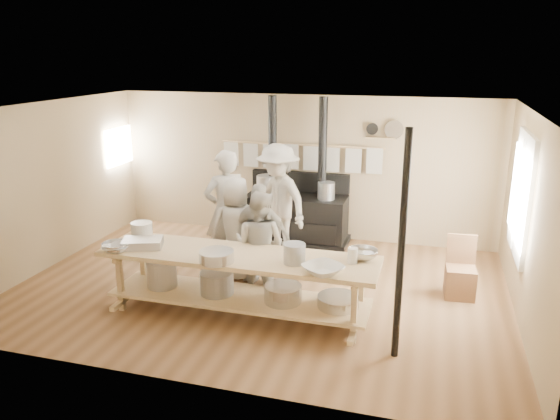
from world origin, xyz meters
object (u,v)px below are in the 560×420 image
(cook_by_window, at_px, (278,200))
(cook_right, at_px, (260,235))
(cook_left, at_px, (259,245))
(stove, at_px, (296,213))
(cook_center, at_px, (236,229))
(cook_far_left, at_px, (226,211))
(prep_table, at_px, (238,278))
(chair, at_px, (460,279))
(roasting_pan, at_px, (142,243))

(cook_by_window, bearing_deg, cook_right, -53.84)
(cook_left, height_order, cook_by_window, cook_by_window)
(stove, distance_m, cook_center, 1.98)
(stove, relative_size, cook_center, 1.64)
(cook_far_left, xyz_separation_m, cook_left, (0.82, -0.84, -0.19))
(prep_table, bearing_deg, chair, 26.54)
(prep_table, xyz_separation_m, cook_center, (-0.42, 1.11, 0.27))
(cook_right, relative_size, cook_by_window, 0.81)
(cook_far_left, distance_m, cook_right, 0.83)
(stove, bearing_deg, cook_far_left, -114.62)
(cook_center, relative_size, roasting_pan, 3.11)
(cook_far_left, height_order, cook_by_window, cook_far_left)
(cook_center, distance_m, chair, 3.28)
(cook_center, relative_size, cook_right, 1.04)
(cook_left, relative_size, cook_right, 1.01)
(roasting_pan, bearing_deg, prep_table, 4.63)
(cook_far_left, height_order, cook_center, cook_far_left)
(cook_right, distance_m, roasting_pan, 1.70)
(chair, bearing_deg, cook_left, -167.29)
(cook_left, xyz_separation_m, cook_center, (-0.52, 0.50, 0.02))
(stove, xyz_separation_m, cook_by_window, (-0.13, -0.70, 0.42))
(cook_center, bearing_deg, cook_far_left, -72.78)
(roasting_pan, bearing_deg, chair, 20.20)
(cook_left, bearing_deg, roasting_pan, 36.18)
(cook_far_left, distance_m, cook_by_window, 1.05)
(cook_left, height_order, roasting_pan, cook_left)
(cook_left, distance_m, roasting_pan, 1.57)
(cook_far_left, height_order, chair, cook_far_left)
(prep_table, relative_size, chair, 4.16)
(chair, bearing_deg, cook_by_window, 158.89)
(stove, xyz_separation_m, chair, (2.80, -1.62, -0.27))
(cook_left, distance_m, chair, 2.86)
(cook_left, height_order, cook_center, cook_center)
(prep_table, relative_size, cook_right, 2.35)
(cook_far_left, bearing_deg, roasting_pan, 27.57)
(cook_far_left, distance_m, chair, 3.59)
(chair, bearing_deg, cook_right, -176.10)
(roasting_pan, bearing_deg, stove, 67.57)
(stove, height_order, chair, stove)
(prep_table, bearing_deg, cook_left, 80.39)
(cook_left, xyz_separation_m, cook_by_window, (-0.23, 1.71, 0.18))
(cook_center, distance_m, cook_right, 0.41)
(stove, bearing_deg, cook_right, -90.82)
(stove, distance_m, cook_left, 2.43)
(cook_by_window, distance_m, chair, 3.15)
(cook_right, height_order, chair, cook_right)
(cook_right, relative_size, roasting_pan, 3.00)
(cook_far_left, xyz_separation_m, cook_center, (0.30, -0.34, -0.16))
(cook_right, bearing_deg, cook_left, 109.93)
(cook_far_left, distance_m, roasting_pan, 1.65)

